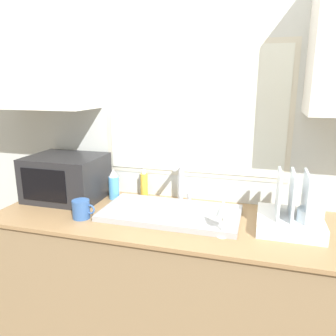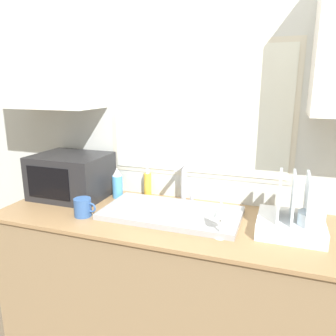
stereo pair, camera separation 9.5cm
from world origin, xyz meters
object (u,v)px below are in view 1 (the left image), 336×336
Objects in this scene: faucet at (181,179)px; dish_rack at (292,217)px; microwave at (66,177)px; spray_bottle at (114,184)px; wine_glass at (223,209)px; soap_bottle at (144,184)px; mug_near_sink at (81,209)px.

dish_rack is (0.61, -0.21, -0.08)m from faucet.
microwave is 0.30m from spray_bottle.
wine_glass is at bearing -52.23° from faucet.
microwave is at bearing -170.77° from faucet.
wine_glass is (0.54, -0.43, 0.06)m from soap_bottle.
soap_bottle is 0.70m from wine_glass.
faucet is 1.44× the size of soap_bottle.
dish_rack is 1.65× the size of wine_glass.
soap_bottle is at bearing 163.18° from dish_rack.
soap_bottle is 0.47m from mug_near_sink.
wine_glass reaches higher than soap_bottle.
faucet is 0.59m from mug_near_sink.
mug_near_sink is at bearing -171.50° from dish_rack.
soap_bottle is at bearing 168.96° from faucet.
soap_bottle is 1.40× the size of mug_near_sink.
dish_rack is at bearing -4.26° from microwave.
faucet is at bearing 9.23° from microwave.
microwave is (-0.70, -0.11, -0.02)m from faucet.
mug_near_sink is (-0.20, -0.42, -0.03)m from soap_bottle.
microwave is 2.48× the size of soap_bottle.
soap_bottle is (-0.86, 0.26, 0.01)m from dish_rack.
wine_glass is at bearing -15.02° from microwave.
dish_rack is at bearing -16.82° from soap_bottle.
microwave reaches higher than wine_glass.
dish_rack is at bearing 8.50° from mug_near_sink.
dish_rack reaches higher than microwave.
dish_rack is 1.61× the size of spray_bottle.
faucet reaches higher than spray_bottle.
faucet reaches higher than soap_bottle.
faucet is 0.58× the size of microwave.
microwave reaches higher than faucet.
spray_bottle is (-0.42, -0.04, -0.06)m from faucet.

